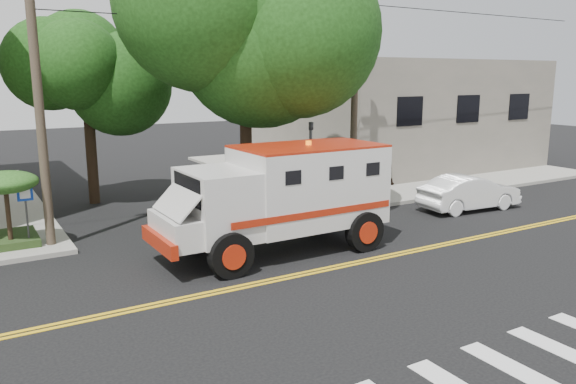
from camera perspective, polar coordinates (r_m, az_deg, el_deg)
ground at (r=15.51m, az=1.72°, el=-8.30°), size 100.00×100.00×0.00m
sidewalk_ne at (r=33.88m, az=8.78°, el=2.69°), size 17.00×17.00×0.15m
building_right at (r=34.89m, az=10.33°, el=7.98°), size 14.00×12.00×6.00m
utility_pole_left at (r=18.44m, az=-23.99°, el=8.21°), size 0.28×0.28×9.00m
utility_pole_right at (r=23.29m, az=6.77°, el=9.64°), size 0.28×0.28×9.00m
tree_main at (r=21.01m, az=-2.98°, el=16.86°), size 6.08×5.70×9.85m
tree_left at (r=24.62m, az=-19.07°, el=12.07°), size 4.48×4.20×7.70m
tree_right at (r=32.65m, az=0.00°, el=13.09°), size 4.80×4.50×8.20m
traffic_signal at (r=21.56m, az=2.30°, el=3.49°), size 0.15×0.18×3.60m
accessibility_sign at (r=18.94m, az=-25.06°, el=-1.42°), size 0.45×0.10×2.02m
armored_truck at (r=16.95m, az=-0.54°, el=-0.08°), size 7.15×2.96×3.24m
parked_sedan at (r=23.72m, az=17.94°, el=-0.05°), size 4.39×1.85×1.41m
pedestrian_a at (r=24.59m, az=7.52°, el=1.52°), size 0.63×0.42×1.70m
pedestrian_b at (r=27.45m, az=9.86°, el=2.76°), size 1.19×1.13×1.94m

